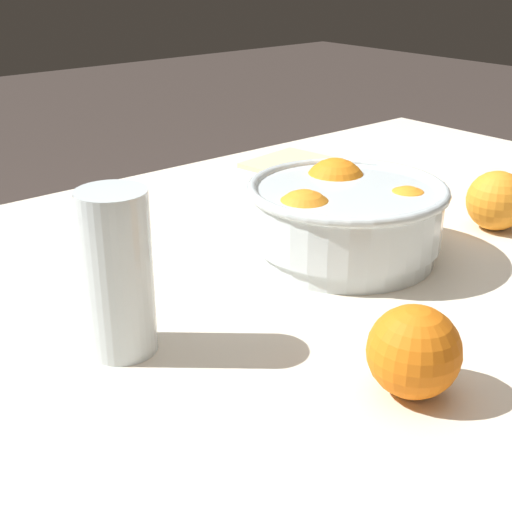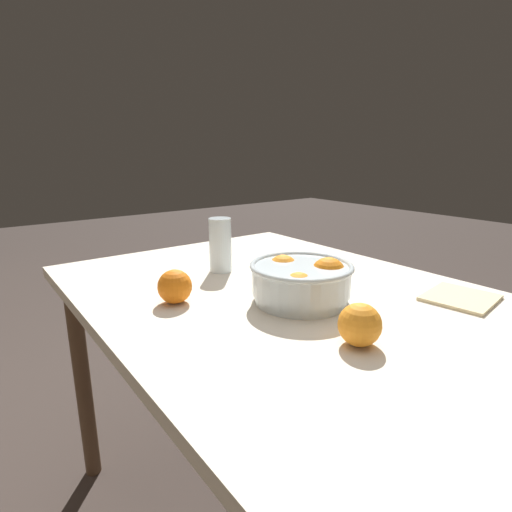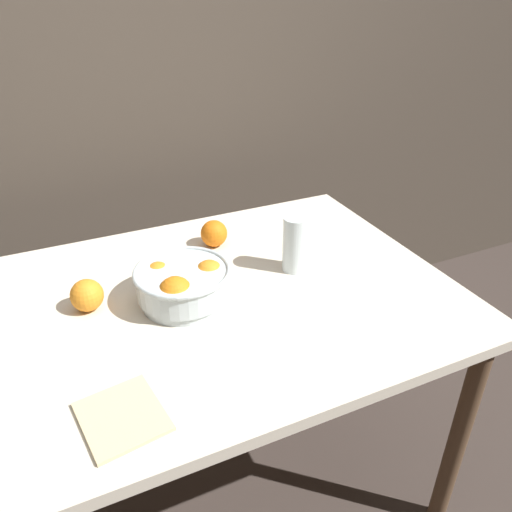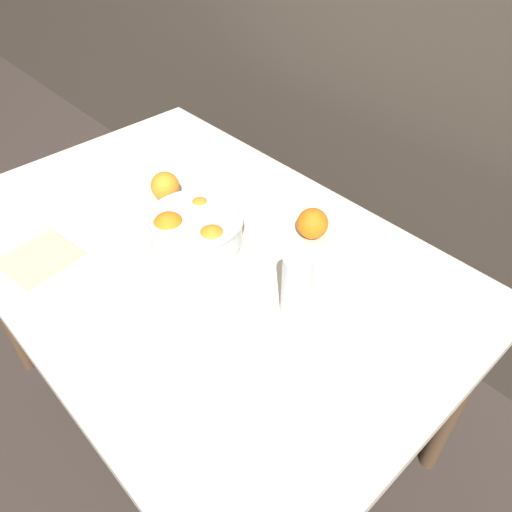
{
  "view_description": "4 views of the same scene",
  "coord_description": "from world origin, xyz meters",
  "px_view_note": "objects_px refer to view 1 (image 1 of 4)",
  "views": [
    {
      "loc": [
        0.59,
        0.55,
        1.08
      ],
      "look_at": [
        0.16,
        0.04,
        0.79
      ],
      "focal_mm": 50.0,
      "sensor_mm": 36.0,
      "label": 1
    },
    {
      "loc": [
        -0.64,
        0.62,
        1.08
      ],
      "look_at": [
        0.14,
        0.03,
        0.81
      ],
      "focal_mm": 28.0,
      "sensor_mm": 36.0,
      "label": 2
    },
    {
      "loc": [
        -0.27,
        -0.99,
        1.45
      ],
      "look_at": [
        0.19,
        0.02,
        0.81
      ],
      "focal_mm": 35.0,
      "sensor_mm": 36.0,
      "label": 3
    },
    {
      "loc": [
        0.78,
        -0.52,
        1.55
      ],
      "look_at": [
        0.16,
        0.05,
        0.79
      ],
      "focal_mm": 35.0,
      "sensor_mm": 36.0,
      "label": 4
    }
  ],
  "objects_px": {
    "juice_glass": "(118,280)",
    "orange_loose_near_bowl": "(414,352)",
    "fruit_bowl": "(345,216)",
    "orange_loose_front": "(497,201)"
  },
  "relations": [
    {
      "from": "juice_glass",
      "to": "orange_loose_near_bowl",
      "type": "height_order",
      "value": "juice_glass"
    },
    {
      "from": "fruit_bowl",
      "to": "juice_glass",
      "type": "relative_size",
      "value": 1.53
    },
    {
      "from": "fruit_bowl",
      "to": "orange_loose_near_bowl",
      "type": "bearing_deg",
      "value": 54.73
    },
    {
      "from": "orange_loose_front",
      "to": "fruit_bowl",
      "type": "bearing_deg",
      "value": -16.68
    },
    {
      "from": "orange_loose_front",
      "to": "orange_loose_near_bowl",
      "type": "bearing_deg",
      "value": 24.0
    },
    {
      "from": "juice_glass",
      "to": "fruit_bowl",
      "type": "bearing_deg",
      "value": -176.2
    },
    {
      "from": "orange_loose_near_bowl",
      "to": "orange_loose_front",
      "type": "distance_m",
      "value": 0.43
    },
    {
      "from": "fruit_bowl",
      "to": "orange_loose_front",
      "type": "height_order",
      "value": "fruit_bowl"
    },
    {
      "from": "fruit_bowl",
      "to": "orange_loose_front",
      "type": "xyz_separation_m",
      "value": [
        -0.22,
        0.07,
        -0.01
      ]
    },
    {
      "from": "juice_glass",
      "to": "orange_loose_near_bowl",
      "type": "bearing_deg",
      "value": 124.49
    }
  ]
}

